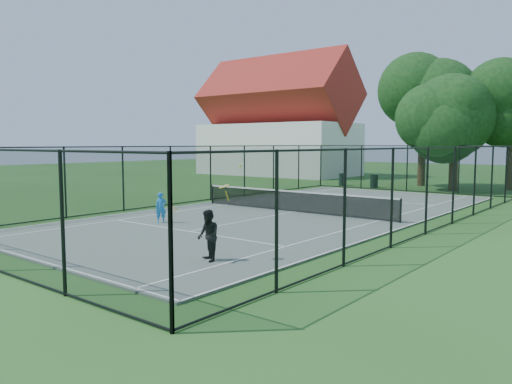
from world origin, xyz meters
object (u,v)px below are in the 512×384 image
Objects in this scene: tennis_net at (293,200)px; trash_bin_right at (374,181)px; player_blue at (161,208)px; trash_bin_left at (343,179)px; player_black at (208,235)px.

tennis_net is 10.85× the size of trash_bin_right.
tennis_net is at bearing -78.66° from trash_bin_right.
player_blue reaches higher than trash_bin_right.
trash_bin_left is 0.98× the size of trash_bin_right.
player_blue reaches higher than trash_bin_left.
tennis_net reaches higher than trash_bin_left.
tennis_net is at bearing 68.31° from player_blue.
trash_bin_right is at bearing 101.34° from tennis_net.
player_black is at bearing -68.55° from tennis_net.
tennis_net is 15.41m from trash_bin_left.
trash_bin_right is at bearing 105.43° from player_black.
trash_bin_left is at bearing 99.02° from player_blue.
player_black is (6.44, -23.33, 0.27)m from trash_bin_right.
player_black is (3.59, -9.15, 0.16)m from tennis_net.
player_blue is at bearing -88.36° from trash_bin_right.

